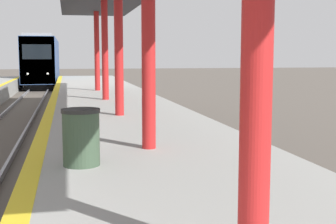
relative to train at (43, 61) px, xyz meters
name	(u,v)px	position (x,y,z in m)	size (l,w,h in m)	color
train	(43,61)	(0.00, 0.00, 0.00)	(2.68, 18.31, 4.51)	black
trash_bin	(81,137)	(2.42, -38.71, -0.82)	(0.61, 0.61, 0.91)	#384C38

